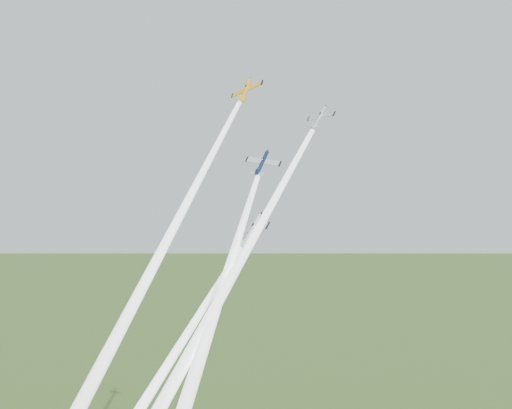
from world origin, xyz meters
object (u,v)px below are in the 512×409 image
plane_yellow (246,90)px  plane_navy (262,163)px  plane_silver_low (252,230)px  plane_silver_right (320,117)px

plane_yellow → plane_navy: bearing=-38.2°
plane_navy → plane_silver_low: size_ratio=0.80×
plane_silver_right → plane_silver_low: plane_silver_right is taller
plane_yellow → plane_silver_low: bearing=-48.2°
plane_silver_right → plane_navy: bearing=-133.6°
plane_silver_right → plane_silver_low: 24.31m
plane_yellow → plane_silver_right: plane_yellow is taller
plane_silver_right → plane_yellow: bearing=-174.2°
plane_yellow → plane_silver_low: (9.79, -13.15, -27.40)m
plane_silver_right → plane_silver_low: (-8.28, -10.11, -20.51)m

